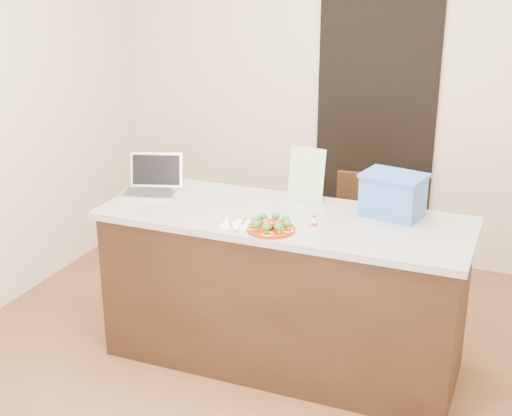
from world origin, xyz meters
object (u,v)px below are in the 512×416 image
at_px(chair, 362,237).
at_px(laptop, 152,182).
at_px(blue_box, 393,195).
at_px(napkin, 235,224).
at_px(plate, 271,229).
at_px(island, 283,289).
at_px(yogurt_bottle, 314,223).

bearing_deg(chair, laptop, -152.03).
relative_size(blue_box, chair, 0.40).
bearing_deg(napkin, laptop, 155.04).
bearing_deg(plate, island, 93.29).
height_order(plate, blue_box, blue_box).
bearing_deg(yogurt_bottle, laptop, 169.38).
relative_size(napkin, yogurt_bottle, 2.02).
xyz_separation_m(plate, napkin, (-0.20, 0.00, -0.01)).
relative_size(yogurt_bottle, laptop, 0.19).
bearing_deg(yogurt_bottle, chair, 86.64).
xyz_separation_m(napkin, blue_box, (0.74, 0.46, 0.12)).
distance_m(plate, laptop, 0.95).
distance_m(plate, napkin, 0.20).
distance_m(plate, blue_box, 0.72).
bearing_deg(blue_box, laptop, -162.96).
bearing_deg(napkin, yogurt_bottle, 16.09).
relative_size(laptop, chair, 0.40).
distance_m(blue_box, chair, 0.82).
bearing_deg(yogurt_bottle, blue_box, 44.82).
xyz_separation_m(plate, blue_box, (0.54, 0.46, 0.11)).
bearing_deg(yogurt_bottle, napkin, -163.91).
bearing_deg(laptop, blue_box, -12.88).
xyz_separation_m(napkin, laptop, (-0.69, 0.32, 0.06)).
relative_size(napkin, chair, 0.15).
relative_size(yogurt_bottle, chair, 0.07).
bearing_deg(laptop, plate, -38.26).
bearing_deg(plate, napkin, 178.72).
xyz_separation_m(island, yogurt_bottle, (0.21, -0.12, 0.49)).
bearing_deg(chair, plate, -107.40).
distance_m(island, napkin, 0.55).
distance_m(island, laptop, 1.02).
bearing_deg(island, chair, 71.45).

